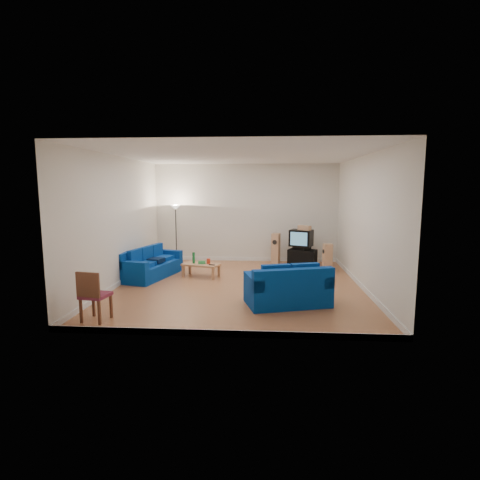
# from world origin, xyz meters

# --- Properties ---
(room) EXTENTS (6.01, 6.51, 3.21)m
(room) POSITION_xyz_m (0.00, 0.00, 1.54)
(room) COLOR brown
(room) RESTS_ON ground
(sofa_three_seat) EXTENTS (1.35, 2.16, 0.78)m
(sofa_three_seat) POSITION_xyz_m (-2.50, 0.79, 0.29)
(sofa_three_seat) COLOR navy
(sofa_three_seat) RESTS_ON ground
(sofa_loveseat) EXTENTS (1.87, 1.36, 0.84)m
(sofa_loveseat) POSITION_xyz_m (1.13, -1.47, 0.32)
(sofa_loveseat) COLOR navy
(sofa_loveseat) RESTS_ON ground
(coffee_table) EXTENTS (1.10, 0.76, 0.36)m
(coffee_table) POSITION_xyz_m (-1.11, 0.90, 0.31)
(coffee_table) COLOR tan
(coffee_table) RESTS_ON ground
(bottle) EXTENTS (0.10, 0.10, 0.30)m
(bottle) POSITION_xyz_m (-1.32, 0.94, 0.51)
(bottle) COLOR #197233
(bottle) RESTS_ON coffee_table
(tissue_box) EXTENTS (0.21, 0.13, 0.08)m
(tissue_box) POSITION_xyz_m (-1.08, 0.88, 0.40)
(tissue_box) COLOR green
(tissue_box) RESTS_ON coffee_table
(red_canister) EXTENTS (0.13, 0.13, 0.14)m
(red_canister) POSITION_xyz_m (-0.90, 0.93, 0.43)
(red_canister) COLOR red
(red_canister) RESTS_ON coffee_table
(remote) EXTENTS (0.17, 0.10, 0.02)m
(remote) POSITION_xyz_m (-0.78, 0.72, 0.37)
(remote) COLOR black
(remote) RESTS_ON coffee_table
(tv_stand) EXTENTS (0.96, 0.75, 0.51)m
(tv_stand) POSITION_xyz_m (1.81, 2.55, 0.26)
(tv_stand) COLOR black
(tv_stand) RESTS_ON ground
(av_receiver) EXTENTS (0.58, 0.58, 0.10)m
(av_receiver) POSITION_xyz_m (1.79, 2.59, 0.57)
(av_receiver) COLOR black
(av_receiver) RESTS_ON tv_stand
(television) EXTENTS (0.80, 0.70, 0.51)m
(television) POSITION_xyz_m (1.77, 2.59, 0.87)
(television) COLOR black
(television) RESTS_ON av_receiver
(centre_speaker) EXTENTS (0.42, 0.37, 0.14)m
(centre_speaker) POSITION_xyz_m (1.85, 2.54, 1.20)
(centre_speaker) COLOR tan
(centre_speaker) RESTS_ON television
(speaker_left) EXTENTS (0.30, 0.35, 1.00)m
(speaker_left) POSITION_xyz_m (0.98, 2.70, 0.50)
(speaker_left) COLOR tan
(speaker_left) RESTS_ON ground
(speaker_right) EXTENTS (0.28, 0.24, 0.83)m
(speaker_right) POSITION_xyz_m (2.45, 1.71, 0.41)
(speaker_right) COLOR tan
(speaker_right) RESTS_ON ground
(floor_lamp) EXTENTS (0.32, 0.32, 1.88)m
(floor_lamp) POSITION_xyz_m (-2.22, 2.70, 1.55)
(floor_lamp) COLOR black
(floor_lamp) RESTS_ON ground
(dining_chair) EXTENTS (0.52, 0.52, 0.95)m
(dining_chair) POSITION_xyz_m (-2.46, -2.70, 0.53)
(dining_chair) COLOR brown
(dining_chair) RESTS_ON ground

